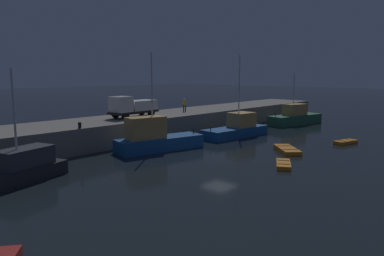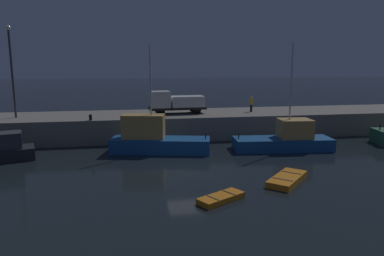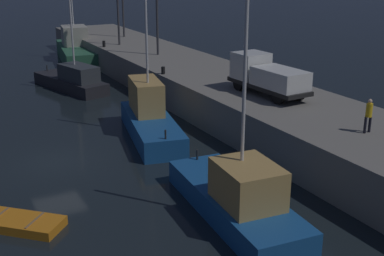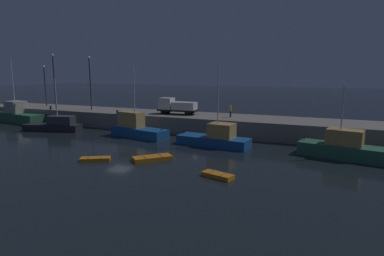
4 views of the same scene
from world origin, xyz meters
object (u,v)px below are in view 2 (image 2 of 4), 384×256
(rowboat_blue_far, at_px, (287,179))
(lamp_post_central, at_px, (11,65))
(dockworker, at_px, (251,103))
(fishing_boat_white, at_px, (286,139))
(bollard_west, at_px, (90,117))
(utility_truck, at_px, (176,102))
(dinghy_orange_near, at_px, (221,198))
(fishing_trawler_green, at_px, (155,139))

(rowboat_blue_far, height_order, lamp_post_central, lamp_post_central)
(rowboat_blue_far, bearing_deg, dockworker, 79.10)
(fishing_boat_white, bearing_deg, dockworker, 94.13)
(rowboat_blue_far, distance_m, dockworker, 16.39)
(bollard_west, bearing_deg, fishing_boat_white, -15.38)
(utility_truck, bearing_deg, dinghy_orange_near, -89.54)
(utility_truck, height_order, dockworker, utility_truck)
(utility_truck, relative_size, dockworker, 3.55)
(rowboat_blue_far, bearing_deg, bollard_west, 135.99)
(utility_truck, height_order, bollard_west, utility_truck)
(dinghy_orange_near, distance_m, lamp_post_central, 24.78)
(fishing_boat_white, bearing_deg, rowboat_blue_far, -113.79)
(fishing_trawler_green, xyz_separation_m, bollard_west, (-5.57, 3.57, 1.45))
(fishing_boat_white, bearing_deg, fishing_trawler_green, 174.62)
(rowboat_blue_far, relative_size, bollard_west, 7.01)
(dinghy_orange_near, xyz_separation_m, utility_truck, (-0.15, 18.18, 3.34))
(lamp_post_central, bearing_deg, rowboat_blue_far, -37.55)
(utility_truck, relative_size, bollard_west, 11.19)
(lamp_post_central, distance_m, bollard_west, 9.03)
(rowboat_blue_far, height_order, utility_truck, utility_truck)
(fishing_trawler_green, relative_size, utility_truck, 1.51)
(utility_truck, xyz_separation_m, bollard_west, (-8.17, -3.05, -0.92))
(fishing_trawler_green, distance_m, utility_truck, 7.50)
(dinghy_orange_near, distance_m, dockworker, 20.06)
(fishing_trawler_green, bearing_deg, utility_truck, 68.56)
(fishing_trawler_green, bearing_deg, bollard_west, 147.34)
(dinghy_orange_near, bearing_deg, bollard_west, 118.80)
(dinghy_orange_near, relative_size, lamp_post_central, 0.34)
(fishing_boat_white, distance_m, dockworker, 8.02)
(lamp_post_central, bearing_deg, dockworker, 0.32)
(lamp_post_central, height_order, bollard_west, lamp_post_central)
(bollard_west, bearing_deg, dinghy_orange_near, -61.20)
(dinghy_orange_near, xyz_separation_m, bollard_west, (-8.31, 15.12, 2.42))
(dinghy_orange_near, relative_size, rowboat_blue_far, 0.79)
(fishing_trawler_green, relative_size, bollard_west, 16.90)
(fishing_trawler_green, distance_m, bollard_west, 6.77)
(lamp_post_central, xyz_separation_m, utility_truck, (15.33, 0.16, -3.76))
(dinghy_orange_near, bearing_deg, dockworker, 66.30)
(dockworker, bearing_deg, rowboat_blue_far, -100.90)
(dinghy_orange_near, bearing_deg, utility_truck, 90.46)
(fishing_boat_white, xyz_separation_m, dockworker, (-0.55, 7.65, 2.33))
(lamp_post_central, xyz_separation_m, bollard_west, (7.16, -2.89, -4.67))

